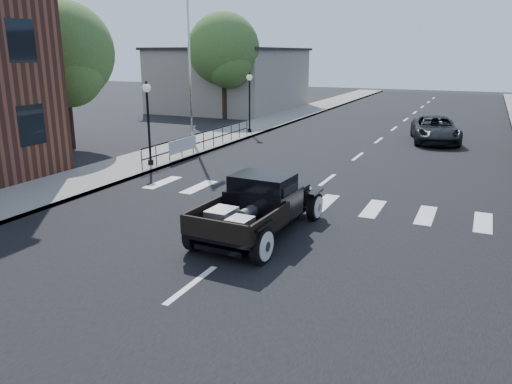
% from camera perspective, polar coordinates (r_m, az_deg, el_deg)
% --- Properties ---
extents(ground, '(120.00, 120.00, 0.00)m').
position_cam_1_polar(ground, '(13.33, -0.56, -5.44)').
color(ground, black).
rests_on(ground, ground).
extents(road, '(14.00, 80.00, 0.02)m').
position_cam_1_polar(road, '(27.21, 13.02, 5.10)').
color(road, black).
rests_on(road, ground).
extents(road_markings, '(12.00, 60.00, 0.06)m').
position_cam_1_polar(road_markings, '(22.43, 10.36, 3.03)').
color(road_markings, silver).
rests_on(road_markings, ground).
extents(sidewalk_left, '(3.00, 80.00, 0.15)m').
position_cam_1_polar(sidewalk_left, '(30.03, -3.12, 6.56)').
color(sidewalk_left, gray).
rests_on(sidewalk_left, ground).
extents(low_building_left, '(10.00, 12.00, 5.00)m').
position_cam_1_polar(low_building_left, '(44.25, -2.82, 12.63)').
color(low_building_left, gray).
rests_on(low_building_left, ground).
extents(railing, '(0.08, 10.00, 1.00)m').
position_cam_1_polar(railing, '(25.05, -6.01, 6.02)').
color(railing, black).
rests_on(railing, sidewalk_left).
extents(banner, '(0.04, 2.20, 0.60)m').
position_cam_1_polar(banner, '(23.37, -8.32, 4.75)').
color(banner, silver).
rests_on(banner, sidewalk_left).
extents(lamp_post_b, '(0.36, 0.36, 3.55)m').
position_cam_1_polar(lamp_post_b, '(21.73, -12.18, 7.69)').
color(lamp_post_b, black).
rests_on(lamp_post_b, sidewalk_left).
extents(lamp_post_c, '(0.36, 0.36, 3.55)m').
position_cam_1_polar(lamp_post_c, '(30.29, -0.75, 10.18)').
color(lamp_post_c, black).
rests_on(lamp_post_c, sidewalk_left).
extents(flagpole, '(0.12, 0.12, 11.11)m').
position_cam_1_polar(flagpole, '(27.42, -7.70, 17.39)').
color(flagpole, silver).
rests_on(flagpole, sidewalk_left).
extents(big_tree_near, '(4.99, 4.99, 7.33)m').
position_cam_1_polar(big_tree_near, '(27.28, -20.95, 12.26)').
color(big_tree_near, '#3E6029').
rests_on(big_tree_near, ground).
extents(big_tree_far, '(5.23, 5.23, 7.68)m').
position_cam_1_polar(big_tree_far, '(37.73, -3.68, 14.15)').
color(big_tree_far, '#3E6029').
rests_on(big_tree_far, ground).
extents(hotrod_pickup, '(2.49, 4.96, 1.68)m').
position_cam_1_polar(hotrod_pickup, '(13.37, 0.35, -1.55)').
color(hotrod_pickup, black).
rests_on(hotrod_pickup, ground).
extents(second_car, '(3.29, 5.43, 1.41)m').
position_cam_1_polar(second_car, '(29.43, 19.80, 6.72)').
color(second_car, black).
rests_on(second_car, ground).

